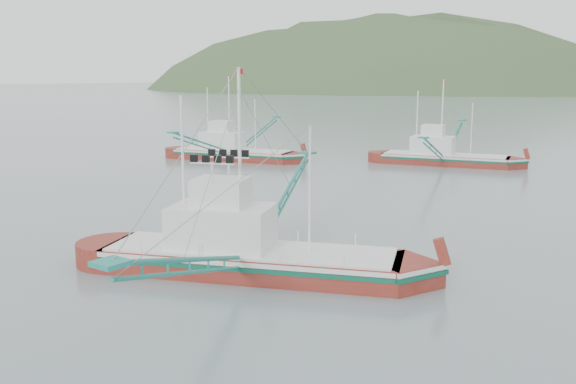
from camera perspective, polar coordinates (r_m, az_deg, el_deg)
The scene contains 5 objects.
ground at distance 32.49m, azimuth -6.24°, elevation -7.12°, with size 1200.00×1200.00×0.00m, color slate.
main_boat at distance 31.63m, azimuth -3.59°, elevation -3.41°, with size 15.24×25.76×10.88m.
bg_boat_left at distance 74.53m, azimuth -4.99°, elevation 4.29°, with size 14.54×25.05×10.30m.
bg_boat_far at distance 72.25m, azimuth 13.67°, elevation 3.77°, with size 14.03×24.24×9.95m.
headland_left at distance 432.52m, azimuth 8.18°, elevation 9.01°, with size 448.00×308.00×210.00m, color #354D27.
Camera 1 is at (20.84, -22.94, 9.75)m, focal length 40.00 mm.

